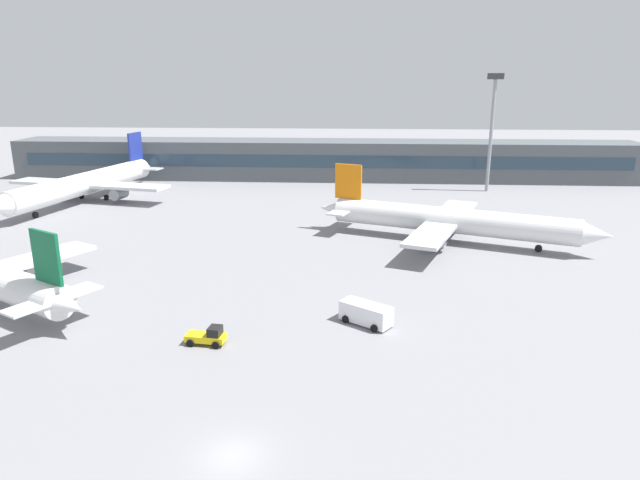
# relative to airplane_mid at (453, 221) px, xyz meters

# --- Properties ---
(ground_plane) EXTENTS (400.00, 400.00, 0.00)m
(ground_plane) POSITION_rel_airplane_mid_xyz_m (-21.92, -10.63, -3.19)
(ground_plane) COLOR gray
(terminal_building) EXTENTS (145.32, 12.13, 9.00)m
(terminal_building) POSITION_rel_airplane_mid_xyz_m (-21.92, 53.11, 1.31)
(terminal_building) COLOR #4C5156
(terminal_building) RESTS_ON ground_plane
(airplane_mid) EXTENTS (40.62, 29.11, 10.47)m
(airplane_mid) POSITION_rel_airplane_mid_xyz_m (0.00, 0.00, 0.00)
(airplane_mid) COLOR silver
(airplane_mid) RESTS_ON ground_plane
(airplane_far) EXTENTS (33.18, 46.97, 11.70)m
(airplane_far) POSITION_rel_airplane_mid_xyz_m (-66.44, 23.68, 0.37)
(airplane_far) COLOR white
(airplane_far) RESTS_ON ground_plane
(baggage_tug_yellow) EXTENTS (3.75, 2.15, 1.75)m
(baggage_tug_yellow) POSITION_rel_airplane_mid_xyz_m (-27.40, -35.11, -2.40)
(baggage_tug_yellow) COLOR yellow
(baggage_tug_yellow) RESTS_ON ground_plane
(service_van_white) EXTENTS (5.40, 4.63, 2.08)m
(service_van_white) POSITION_rel_airplane_mid_xyz_m (-13.06, -29.80, -2.08)
(service_van_white) COLOR white
(service_van_white) RESTS_ON ground_plane
(floodlight_tower_west) EXTENTS (3.20, 0.80, 24.14)m
(floodlight_tower_west) POSITION_rel_airplane_mid_xyz_m (13.74, 39.77, 10.87)
(floodlight_tower_west) COLOR gray
(floodlight_tower_west) RESTS_ON ground_plane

